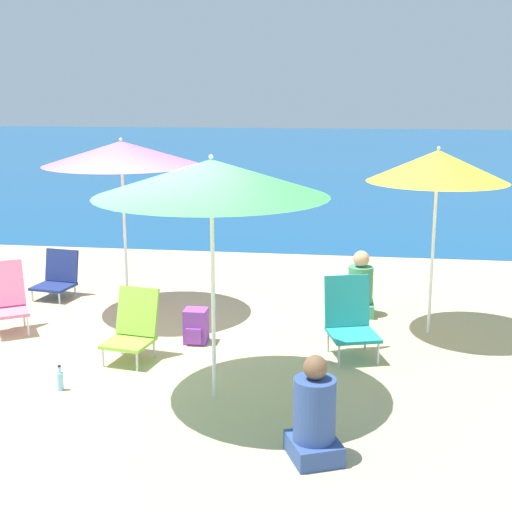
{
  "coord_description": "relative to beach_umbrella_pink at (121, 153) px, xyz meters",
  "views": [
    {
      "loc": [
        2.13,
        -6.33,
        2.77
      ],
      "look_at": [
        1.06,
        1.12,
        1.0
      ],
      "focal_mm": 50.0,
      "sensor_mm": 36.0,
      "label": 1
    }
  ],
  "objects": [
    {
      "name": "seagull",
      "position": [
        2.79,
        1.8,
        -1.87
      ],
      "size": [
        0.27,
        0.11,
        0.23
      ],
      "color": "gold",
      "rests_on": "ground"
    },
    {
      "name": "backpack_purple",
      "position": [
        1.1,
        -0.94,
        -1.82
      ],
      "size": [
        0.25,
        0.26,
        0.39
      ],
      "color": "purple",
      "rests_on": "ground"
    },
    {
      "name": "beach_umbrella_yellow",
      "position": [
        3.7,
        -0.24,
        -0.07
      ],
      "size": [
        1.56,
        1.56,
        2.16
      ],
      "color": "white",
      "rests_on": "ground"
    },
    {
      "name": "ground_plane",
      "position": [
        0.71,
        -1.98,
        -2.01
      ],
      "size": [
        60.0,
        60.0,
        0.0
      ],
      "primitive_type": "plane",
      "color": "#C6B284"
    },
    {
      "name": "beach_chair_navy",
      "position": [
        -1.17,
        0.57,
        -1.73
      ],
      "size": [
        0.56,
        0.59,
        0.63
      ],
      "rotation": [
        0.0,
        0.0,
        -0.16
      ],
      "color": "silver",
      "rests_on": "ground"
    },
    {
      "name": "beach_chair_lime",
      "position": [
        0.56,
        -1.5,
        -1.66
      ],
      "size": [
        0.54,
        0.61,
        0.74
      ],
      "rotation": [
        0.0,
        0.0,
        -0.17
      ],
      "color": "silver",
      "rests_on": "ground"
    },
    {
      "name": "person_seated_near",
      "position": [
        2.91,
        0.35,
        -1.68
      ],
      "size": [
        0.36,
        0.42,
        0.82
      ],
      "rotation": [
        0.0,
        0.0,
        0.04
      ],
      "color": "#3F8C66",
      "rests_on": "ground"
    },
    {
      "name": "beach_chair_teal",
      "position": [
        2.8,
        -1.05,
        -1.61
      ],
      "size": [
        0.63,
        0.69,
        0.83
      ],
      "rotation": [
        0.0,
        0.0,
        0.3
      ],
      "color": "silver",
      "rests_on": "ground"
    },
    {
      "name": "beach_umbrella_green",
      "position": [
        1.59,
        -2.35,
        0.01
      ],
      "size": [
        2.05,
        2.05,
        2.23
      ],
      "color": "white",
      "rests_on": "ground"
    },
    {
      "name": "sea_water",
      "position": [
        0.71,
        23.58,
        -2.01
      ],
      "size": [
        60.0,
        40.0,
        0.01
      ],
      "color": "navy",
      "rests_on": "ground"
    },
    {
      "name": "beach_chair_pink",
      "position": [
        -1.15,
        -0.86,
        -1.6
      ],
      "size": [
        0.63,
        0.67,
        0.81
      ],
      "rotation": [
        0.0,
        0.0,
        0.57
      ],
      "color": "silver",
      "rests_on": "ground"
    },
    {
      "name": "beach_umbrella_pink",
      "position": [
        0.0,
        0.0,
        0.0
      ],
      "size": [
        1.89,
        1.89,
        2.2
      ],
      "color": "white",
      "rests_on": "ground"
    },
    {
      "name": "person_seated_far",
      "position": [
        2.56,
        -3.32,
        -1.67
      ],
      "size": [
        0.5,
        0.53,
        0.84
      ],
      "rotation": [
        0.0,
        0.0,
        0.41
      ],
      "color": "#334C8C",
      "rests_on": "ground"
    },
    {
      "name": "water_bottle",
      "position": [
        0.12,
        -2.39,
        -1.91
      ],
      "size": [
        0.06,
        0.06,
        0.25
      ],
      "color": "#8CCCEA",
      "rests_on": "ground"
    }
  ]
}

